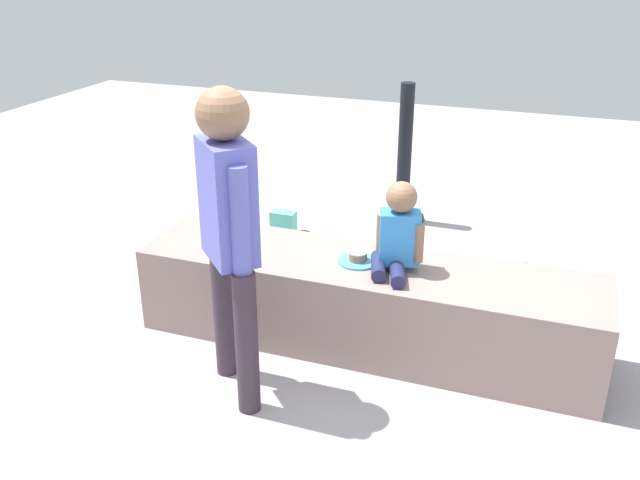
{
  "coord_description": "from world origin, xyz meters",
  "views": [
    {
      "loc": [
        0.9,
        -3.24,
        2.12
      ],
      "look_at": [
        -0.15,
        -0.32,
        0.74
      ],
      "focal_mm": 38.76,
      "sensor_mm": 36.0,
      "label": 1
    }
  ],
  "objects_px": {
    "cake_plate": "(358,258)",
    "handbag_brown_canvas": "(489,294)",
    "party_cup_red": "(556,278)",
    "handbag_black_leather": "(305,259)",
    "child_seated": "(398,232)",
    "adult_standing": "(229,221)",
    "water_bottle_near_gift": "(524,277)",
    "gift_bag": "(284,228)",
    "cake_box_white": "(433,277)"
  },
  "relations": [
    {
      "from": "gift_bag",
      "to": "cake_box_white",
      "type": "bearing_deg",
      "value": -14.55
    },
    {
      "from": "cake_plate",
      "to": "cake_box_white",
      "type": "height_order",
      "value": "cake_plate"
    },
    {
      "from": "water_bottle_near_gift",
      "to": "handbag_brown_canvas",
      "type": "relative_size",
      "value": 0.52
    },
    {
      "from": "gift_bag",
      "to": "handbag_brown_canvas",
      "type": "distance_m",
      "value": 1.65
    },
    {
      "from": "handbag_black_leather",
      "to": "adult_standing",
      "type": "bearing_deg",
      "value": -83.76
    },
    {
      "from": "child_seated",
      "to": "handbag_brown_canvas",
      "type": "distance_m",
      "value": 0.92
    },
    {
      "from": "handbag_brown_canvas",
      "to": "handbag_black_leather",
      "type": "bearing_deg",
      "value": 174.29
    },
    {
      "from": "party_cup_red",
      "to": "handbag_brown_canvas",
      "type": "relative_size",
      "value": 0.26
    },
    {
      "from": "adult_standing",
      "to": "party_cup_red",
      "type": "bearing_deg",
      "value": 50.15
    },
    {
      "from": "cake_box_white",
      "to": "handbag_black_leather",
      "type": "relative_size",
      "value": 1.04
    },
    {
      "from": "cake_box_white",
      "to": "handbag_black_leather",
      "type": "distance_m",
      "value": 0.86
    },
    {
      "from": "gift_bag",
      "to": "handbag_brown_canvas",
      "type": "xyz_separation_m",
      "value": [
        1.56,
        -0.53,
        0.0
      ]
    },
    {
      "from": "child_seated",
      "to": "cake_plate",
      "type": "distance_m",
      "value": 0.29
    },
    {
      "from": "cake_plate",
      "to": "handbag_brown_canvas",
      "type": "xyz_separation_m",
      "value": [
        0.66,
        0.55,
        -0.38
      ]
    },
    {
      "from": "party_cup_red",
      "to": "handbag_black_leather",
      "type": "bearing_deg",
      "value": -165.15
    },
    {
      "from": "child_seated",
      "to": "cake_box_white",
      "type": "bearing_deg",
      "value": 85.55
    },
    {
      "from": "party_cup_red",
      "to": "adult_standing",
      "type": "bearing_deg",
      "value": -129.85
    },
    {
      "from": "adult_standing",
      "to": "cake_plate",
      "type": "xyz_separation_m",
      "value": [
        0.43,
        0.65,
        -0.41
      ]
    },
    {
      "from": "child_seated",
      "to": "handbag_black_leather",
      "type": "xyz_separation_m",
      "value": [
        -0.79,
        0.7,
        -0.6
      ]
    },
    {
      "from": "adult_standing",
      "to": "handbag_brown_canvas",
      "type": "xyz_separation_m",
      "value": [
        1.09,
        1.21,
        -0.79
      ]
    },
    {
      "from": "child_seated",
      "to": "cake_box_white",
      "type": "relative_size",
      "value": 1.43
    },
    {
      "from": "handbag_black_leather",
      "to": "cake_box_white",
      "type": "bearing_deg",
      "value": 6.49
    },
    {
      "from": "adult_standing",
      "to": "water_bottle_near_gift",
      "type": "height_order",
      "value": "adult_standing"
    },
    {
      "from": "party_cup_red",
      "to": "cake_box_white",
      "type": "xyz_separation_m",
      "value": [
        -0.76,
        -0.33,
        0.03
      ]
    },
    {
      "from": "gift_bag",
      "to": "water_bottle_near_gift",
      "type": "height_order",
      "value": "gift_bag"
    },
    {
      "from": "gift_bag",
      "to": "party_cup_red",
      "type": "bearing_deg",
      "value": 0.74
    },
    {
      "from": "child_seated",
      "to": "adult_standing",
      "type": "xyz_separation_m",
      "value": [
        -0.64,
        -0.63,
        0.22
      ]
    },
    {
      "from": "handbag_brown_canvas",
      "to": "gift_bag",
      "type": "bearing_deg",
      "value": 161.39
    },
    {
      "from": "child_seated",
      "to": "gift_bag",
      "type": "bearing_deg",
      "value": 135.39
    },
    {
      "from": "gift_bag",
      "to": "cake_box_white",
      "type": "height_order",
      "value": "gift_bag"
    },
    {
      "from": "adult_standing",
      "to": "water_bottle_near_gift",
      "type": "relative_size",
      "value": 8.1
    },
    {
      "from": "child_seated",
      "to": "water_bottle_near_gift",
      "type": "height_order",
      "value": "child_seated"
    },
    {
      "from": "party_cup_red",
      "to": "handbag_black_leather",
      "type": "xyz_separation_m",
      "value": [
        -1.61,
        -0.43,
        0.06
      ]
    },
    {
      "from": "child_seated",
      "to": "adult_standing",
      "type": "height_order",
      "value": "adult_standing"
    },
    {
      "from": "cake_plate",
      "to": "cake_box_white",
      "type": "relative_size",
      "value": 0.66
    },
    {
      "from": "handbag_black_leather",
      "to": "party_cup_red",
      "type": "bearing_deg",
      "value": 14.85
    },
    {
      "from": "water_bottle_near_gift",
      "to": "handbag_black_leather",
      "type": "height_order",
      "value": "handbag_black_leather"
    },
    {
      "from": "gift_bag",
      "to": "handbag_black_leather",
      "type": "distance_m",
      "value": 0.52
    },
    {
      "from": "adult_standing",
      "to": "handbag_black_leather",
      "type": "xyz_separation_m",
      "value": [
        -0.15,
        1.33,
        -0.81
      ]
    },
    {
      "from": "adult_standing",
      "to": "water_bottle_near_gift",
      "type": "xyz_separation_m",
      "value": [
        1.27,
        1.61,
        -0.84
      ]
    },
    {
      "from": "gift_bag",
      "to": "party_cup_red",
      "type": "height_order",
      "value": "gift_bag"
    },
    {
      "from": "water_bottle_near_gift",
      "to": "party_cup_red",
      "type": "distance_m",
      "value": 0.25
    },
    {
      "from": "water_bottle_near_gift",
      "to": "handbag_brown_canvas",
      "type": "bearing_deg",
      "value": -113.58
    },
    {
      "from": "cake_plate",
      "to": "cake_box_white",
      "type": "xyz_separation_m",
      "value": [
        0.28,
        0.77,
        -0.44
      ]
    },
    {
      "from": "cake_box_white",
      "to": "handbag_brown_canvas",
      "type": "distance_m",
      "value": 0.45
    },
    {
      "from": "water_bottle_near_gift",
      "to": "adult_standing",
      "type": "bearing_deg",
      "value": -128.23
    },
    {
      "from": "child_seated",
      "to": "water_bottle_near_gift",
      "type": "xyz_separation_m",
      "value": [
        0.62,
        0.98,
        -0.62
      ]
    },
    {
      "from": "party_cup_red",
      "to": "handbag_black_leather",
      "type": "distance_m",
      "value": 1.67
    },
    {
      "from": "cake_box_white",
      "to": "cake_plate",
      "type": "bearing_deg",
      "value": -109.8
    },
    {
      "from": "gift_bag",
      "to": "adult_standing",
      "type": "bearing_deg",
      "value": -74.78
    }
  ]
}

